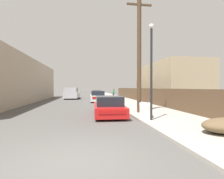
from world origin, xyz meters
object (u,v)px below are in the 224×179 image
(parked_sports_car_red, at_px, (109,107))
(pickup_truck, at_px, (72,93))
(car_parked_mid, at_px, (98,97))
(discarded_fridge, at_px, (145,110))
(pedestrian, at_px, (113,93))
(street_lamp, at_px, (151,65))
(car_parked_far, at_px, (97,94))
(utility_pole, at_px, (139,51))

(parked_sports_car_red, height_order, pickup_truck, pickup_truck)
(parked_sports_car_red, distance_m, car_parked_mid, 11.49)
(parked_sports_car_red, xyz_separation_m, car_parked_mid, (0.06, 11.49, 0.08))
(discarded_fridge, xyz_separation_m, parked_sports_car_red, (-2.10, 1.13, 0.09))
(parked_sports_car_red, distance_m, pedestrian, 18.67)
(pedestrian, bearing_deg, car_parked_mid, -115.07)
(car_parked_mid, relative_size, street_lamp, 0.83)
(car_parked_mid, xyz_separation_m, car_parked_far, (0.53, 10.60, -0.04))
(car_parked_far, distance_m, street_lamp, 24.74)
(utility_pole, distance_m, pedestrian, 18.28)
(parked_sports_car_red, height_order, utility_pole, utility_pole)
(utility_pole, bearing_deg, discarded_fridge, -94.33)
(pedestrian, bearing_deg, pickup_truck, -173.61)
(car_parked_mid, bearing_deg, discarded_fridge, -79.74)
(pickup_truck, xyz_separation_m, pedestrian, (7.00, 0.78, 0.02))
(utility_pole, bearing_deg, car_parked_far, 94.33)
(utility_pole, bearing_deg, street_lamp, -94.88)
(car_parked_mid, bearing_deg, car_parked_far, 88.21)
(pedestrian, bearing_deg, discarded_fridge, -93.45)
(street_lamp, height_order, pedestrian, street_lamp)
(discarded_fridge, height_order, utility_pole, utility_pole)
(utility_pole, bearing_deg, parked_sports_car_red, -168.32)
(discarded_fridge, distance_m, pickup_truck, 19.62)
(car_parked_mid, distance_m, car_parked_far, 10.62)
(pickup_truck, height_order, street_lamp, street_lamp)
(parked_sports_car_red, xyz_separation_m, street_lamp, (1.97, -2.49, 2.49))
(discarded_fridge, xyz_separation_m, car_parked_far, (-1.52, 23.23, 0.12))
(discarded_fridge, height_order, car_parked_far, car_parked_far)
(utility_pole, height_order, pedestrian, utility_pole)
(car_parked_far, bearing_deg, pickup_truck, -130.69)
(pedestrian, bearing_deg, utility_pole, -93.37)
(utility_pole, xyz_separation_m, pedestrian, (1.06, 17.92, -3.48))
(parked_sports_car_red, bearing_deg, car_parked_mid, 92.23)
(car_parked_mid, distance_m, pedestrian, 7.61)
(parked_sports_car_red, distance_m, car_parked_far, 22.10)
(car_parked_far, xyz_separation_m, street_lamp, (1.39, -24.58, 2.45))
(pickup_truck, bearing_deg, street_lamp, 109.22)
(street_lamp, bearing_deg, pedestrian, 86.41)
(pedestrian, bearing_deg, street_lamp, -93.59)
(parked_sports_car_red, relative_size, pedestrian, 2.85)
(car_parked_far, bearing_deg, discarded_fridge, -83.23)
(discarded_fridge, relative_size, car_parked_far, 0.41)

